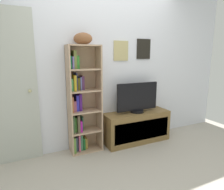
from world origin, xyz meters
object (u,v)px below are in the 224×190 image
(tv_stand, at_px, (137,127))
(television, at_px, (137,98))
(bookshelf, at_px, (81,103))
(door, at_px, (2,89))
(football, at_px, (83,39))

(tv_stand, height_order, television, television)
(bookshelf, xyz_separation_m, door, (-1.00, 0.08, 0.27))
(bookshelf, xyz_separation_m, football, (0.05, -0.03, 0.92))
(football, distance_m, door, 1.24)
(television, bearing_deg, football, 176.44)
(football, bearing_deg, television, -3.56)
(bookshelf, height_order, tv_stand, bookshelf)
(tv_stand, bearing_deg, football, 176.37)
(tv_stand, distance_m, television, 0.50)
(tv_stand, relative_size, door, 0.55)
(tv_stand, relative_size, television, 1.52)
(television, height_order, door, door)
(tv_stand, bearing_deg, bookshelf, 174.79)
(door, bearing_deg, tv_stand, -4.90)
(bookshelf, distance_m, door, 1.04)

